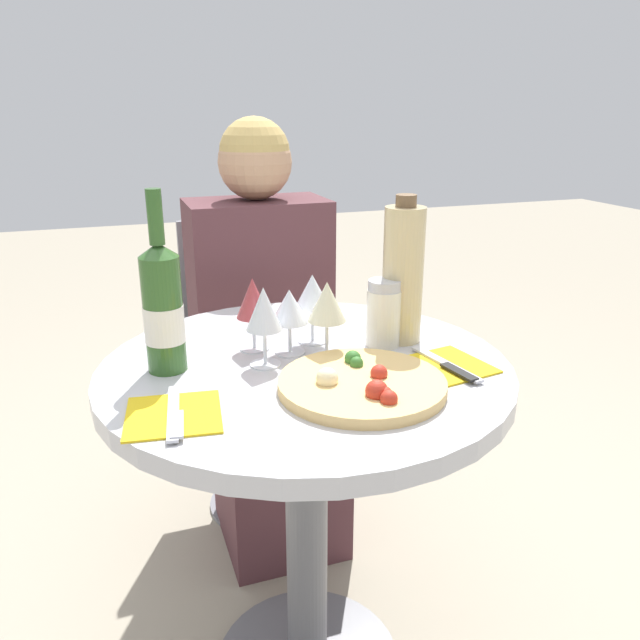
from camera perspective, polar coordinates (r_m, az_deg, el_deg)
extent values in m
cylinder|color=slate|center=(1.40, -1.22, -18.66)|extent=(0.09, 0.09, 0.70)
cylinder|color=#B7B7BC|center=(1.21, -1.35, -4.72)|extent=(0.79, 0.79, 0.04)
cylinder|color=slate|center=(2.13, -4.95, -16.12)|extent=(0.36, 0.36, 0.01)
cylinder|color=slate|center=(2.02, -5.12, -11.21)|extent=(0.06, 0.06, 0.44)
cube|color=slate|center=(1.91, -5.32, -5.18)|extent=(0.40, 0.40, 0.03)
cube|color=slate|center=(2.01, -6.86, 3.08)|extent=(0.40, 0.02, 0.44)
cube|color=#512D33|center=(1.87, -3.76, -13.36)|extent=(0.33, 0.35, 0.47)
cube|color=#512D33|center=(1.82, -5.58, 2.75)|extent=(0.39, 0.23, 0.52)
sphere|color=tan|center=(1.75, -5.97, 14.14)|extent=(0.20, 0.20, 0.20)
sphere|color=tan|center=(1.75, -6.00, 14.96)|extent=(0.19, 0.19, 0.19)
cylinder|color=#DBB26B|center=(1.09, 3.85, -5.90)|extent=(0.29, 0.29, 0.02)
sphere|color=#336B28|center=(1.14, 3.36, -3.95)|extent=(0.02, 0.02, 0.02)
sphere|color=#B22D1E|center=(1.01, 6.33, -7.17)|extent=(0.03, 0.03, 0.03)
sphere|color=#B22D1E|center=(1.03, 5.93, -6.76)|extent=(0.03, 0.03, 0.03)
sphere|color=beige|center=(1.07, 0.65, -5.37)|extent=(0.04, 0.04, 0.04)
sphere|color=#336B28|center=(1.16, 3.02, -3.53)|extent=(0.03, 0.03, 0.03)
sphere|color=#B22D1E|center=(1.10, 5.41, -4.86)|extent=(0.03, 0.03, 0.03)
sphere|color=#B22D1E|center=(1.03, 5.21, -6.49)|extent=(0.04, 0.04, 0.04)
cylinder|color=#2D5623|center=(1.17, -14.11, 0.47)|extent=(0.07, 0.07, 0.22)
cone|color=#2D5623|center=(1.14, -14.60, 6.25)|extent=(0.07, 0.07, 0.03)
cylinder|color=#2D5623|center=(1.13, -14.84, 9.10)|extent=(0.03, 0.03, 0.10)
cylinder|color=silver|center=(1.18, -14.05, -0.33)|extent=(0.07, 0.07, 0.07)
cylinder|color=tan|center=(1.29, 7.59, 4.05)|extent=(0.08, 0.08, 0.28)
cylinder|color=brown|center=(1.26, 7.89, 10.75)|extent=(0.04, 0.04, 0.02)
cylinder|color=silver|center=(1.28, 5.82, 0.20)|extent=(0.07, 0.07, 0.12)
cylinder|color=#B2B2B7|center=(1.26, 5.93, 3.18)|extent=(0.07, 0.07, 0.02)
cylinder|color=silver|center=(1.20, -5.01, -4.04)|extent=(0.06, 0.06, 0.00)
cylinder|color=silver|center=(1.19, -5.06, -2.44)|extent=(0.01, 0.01, 0.07)
cone|color=silver|center=(1.16, -5.17, 1.04)|extent=(0.07, 0.07, 0.08)
cylinder|color=silver|center=(1.31, -0.68, -1.93)|extent=(0.06, 0.06, 0.00)
cylinder|color=silver|center=(1.30, -0.69, -0.31)|extent=(0.01, 0.01, 0.08)
cone|color=silver|center=(1.27, -0.70, 2.72)|extent=(0.07, 0.07, 0.07)
cylinder|color=silver|center=(1.28, -6.00, -2.59)|extent=(0.06, 0.06, 0.00)
cylinder|color=silver|center=(1.27, -6.05, -1.14)|extent=(0.01, 0.01, 0.07)
cone|color=#9E383D|center=(1.24, -6.17, 2.03)|extent=(0.07, 0.07, 0.08)
cylinder|color=silver|center=(1.25, -2.75, -2.94)|extent=(0.06, 0.06, 0.00)
cylinder|color=silver|center=(1.24, -2.77, -1.56)|extent=(0.01, 0.01, 0.06)
cone|color=silver|center=(1.22, -2.82, 1.28)|extent=(0.08, 0.08, 0.07)
cylinder|color=silver|center=(1.23, 0.62, -3.30)|extent=(0.06, 0.06, 0.00)
cylinder|color=silver|center=(1.22, 0.63, -1.67)|extent=(0.01, 0.01, 0.07)
cone|color=beige|center=(1.19, 0.64, 1.71)|extent=(0.08, 0.08, 0.08)
cube|color=gold|center=(1.03, -13.24, -8.44)|extent=(0.17, 0.17, 0.00)
cube|color=silver|center=(1.03, -13.26, -8.21)|extent=(0.04, 0.19, 0.00)
cube|color=silver|center=(0.99, -12.95, -9.30)|extent=(0.03, 0.09, 0.00)
cube|color=gold|center=(1.21, 11.39, -4.12)|extent=(0.17, 0.17, 0.00)
cube|color=silver|center=(1.21, 11.41, -3.93)|extent=(0.05, 0.19, 0.00)
cube|color=black|center=(1.17, 12.58, -4.66)|extent=(0.03, 0.09, 0.00)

